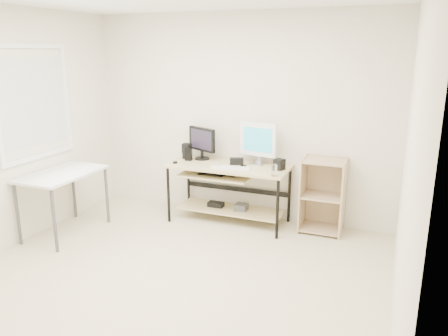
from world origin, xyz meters
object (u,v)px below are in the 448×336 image
black_monitor (202,141)px  white_imac (258,141)px  side_table (62,179)px  audio_controller (189,154)px  shelf_unit (323,195)px  desk (227,181)px

black_monitor → white_imac: white_imac is taller
side_table → black_monitor: 1.76m
black_monitor → audio_controller: 0.24m
side_table → audio_controller: bearing=44.2°
shelf_unit → side_table: bearing=-156.7°
audio_controller → white_imac: bearing=2.8°
black_monitor → side_table: bearing=-111.1°
audio_controller → desk: bearing=-8.0°
audio_controller → shelf_unit: bearing=-1.1°
black_monitor → white_imac: bearing=24.9°
shelf_unit → black_monitor: bearing=-179.6°
desk → audio_controller: (-0.54, 0.02, 0.30)m
side_table → audio_controller: (1.11, 1.08, 0.16)m
desk → shelf_unit: bearing=7.8°
desk → audio_controller: size_ratio=8.78×
side_table → audio_controller: audio_controller is taller
desk → black_monitor: 0.63m
desk → black_monitor: black_monitor is taller
shelf_unit → white_imac: (-0.83, -0.01, 0.60)m
black_monitor → white_imac: 0.76m
side_table → white_imac: (2.00, 1.22, 0.38)m
desk → side_table: (-1.65, -1.06, 0.13)m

